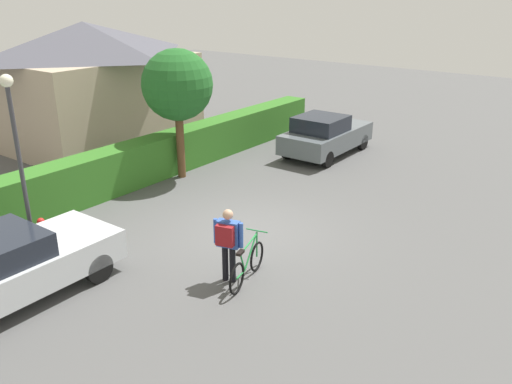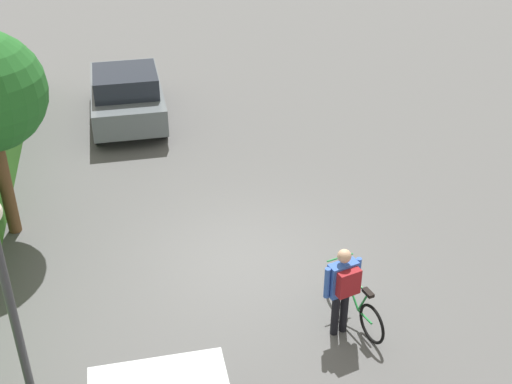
{
  "view_description": "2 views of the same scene",
  "coord_description": "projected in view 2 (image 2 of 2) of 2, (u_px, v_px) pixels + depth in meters",
  "views": [
    {
      "loc": [
        -9.82,
        -7.59,
        5.84
      ],
      "look_at": [
        -0.12,
        -0.29,
        1.15
      ],
      "focal_mm": 37.38,
      "sensor_mm": 36.0,
      "label": 1
    },
    {
      "loc": [
        -10.05,
        1.83,
        7.57
      ],
      "look_at": [
        0.15,
        -0.31,
        1.37
      ],
      "focal_mm": 46.83,
      "sensor_mm": 36.0,
      "label": 2
    }
  ],
  "objects": [
    {
      "name": "parked_car_far",
      "position": [
        127.0,
        94.0,
        17.73
      ],
      "size": [
        3.98,
        1.85,
        1.52
      ],
      "color": "slate",
      "rests_on": "ground"
    },
    {
      "name": "bicycle",
      "position": [
        354.0,
        303.0,
        11.0
      ],
      "size": [
        1.66,
        0.59,
        0.97
      ],
      "color": "black",
      "rests_on": "ground"
    },
    {
      "name": "person_rider",
      "position": [
        343.0,
        285.0,
        10.42
      ],
      "size": [
        0.44,
        0.64,
        1.64
      ],
      "color": "black",
      "rests_on": "ground"
    },
    {
      "name": "ground_plane",
      "position": [
        241.0,
        260.0,
        12.65
      ],
      "size": [
        60.0,
        60.0,
        0.0
      ],
      "primitive_type": "plane",
      "color": "#505050"
    },
    {
      "name": "street_lamp",
      "position": [
        13.0,
        313.0,
        7.31
      ],
      "size": [
        0.28,
        0.28,
        4.15
      ],
      "color": "#38383D",
      "rests_on": "ground"
    }
  ]
}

